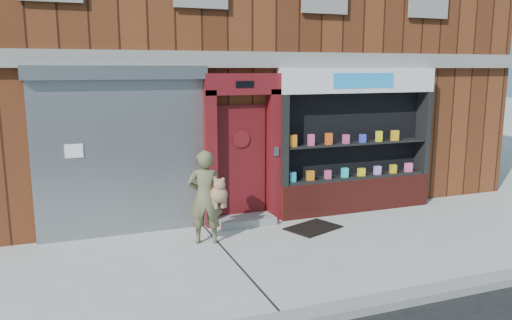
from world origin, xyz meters
TOP-DOWN VIEW (x-y plane):
  - ground at (0.00, 0.00)m, footprint 80.00×80.00m
  - curb at (0.00, -2.15)m, footprint 60.00×0.30m
  - building at (-0.00, 5.99)m, footprint 12.00×8.16m
  - shutter_bay at (-3.00, 1.93)m, footprint 3.10×0.30m
  - red_door_bay at (-0.75, 1.86)m, footprint 1.52×0.58m
  - pharmacy_bay at (1.75, 1.81)m, footprint 3.50×0.41m
  - woman at (-1.73, 0.97)m, footprint 0.71×0.53m
  - doormat at (0.36, 1.00)m, footprint 1.16×0.99m

SIDE VIEW (x-z plane):
  - ground at x=0.00m, z-range 0.00..0.00m
  - doormat at x=0.36m, z-range 0.00..0.02m
  - curb at x=0.00m, z-range 0.00..0.12m
  - woman at x=-1.73m, z-range 0.01..1.64m
  - pharmacy_bay at x=1.75m, z-range -0.13..2.87m
  - red_door_bay at x=-0.75m, z-range 0.01..2.91m
  - shutter_bay at x=-3.00m, z-range 0.20..3.24m
  - building at x=0.00m, z-range 0.00..8.00m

